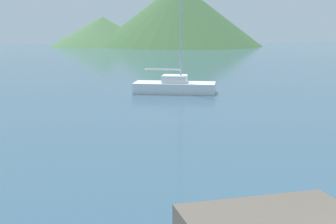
{
  "coord_description": "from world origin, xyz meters",
  "views": [
    {
      "loc": [
        -4.9,
        -3.9,
        4.61
      ],
      "look_at": [
        -0.3,
        14.0,
        1.2
      ],
      "focal_mm": 50.0,
      "sensor_mm": 36.0,
      "label": 1
    }
  ],
  "objects": [
    {
      "name": "sailboat_inner",
      "position": [
        3.61,
        27.34,
        0.5
      ],
      "size": [
        6.01,
        4.07,
        8.52
      ],
      "rotation": [
        0.0,
        0.0,
        -0.38
      ],
      "color": "white",
      "rests_on": "ground_plane"
    },
    {
      "name": "hill_east",
      "position": [
        25.09,
        102.73,
        7.27
      ],
      "size": [
        38.78,
        38.78,
        14.55
      ],
      "color": "#3D6038",
      "rests_on": "ground_plane"
    },
    {
      "name": "hill_central",
      "position": [
        7.92,
        108.03,
        3.39
      ],
      "size": [
        24.68,
        24.68,
        6.77
      ],
      "color": "#476B42",
      "rests_on": "ground_plane"
    }
  ]
}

